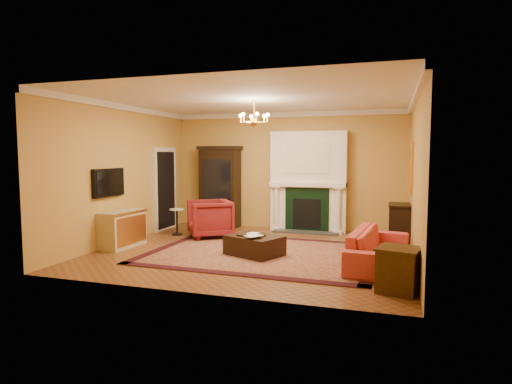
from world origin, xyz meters
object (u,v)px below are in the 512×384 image
at_px(coral_sofa, 379,242).
at_px(china_cabinet, 220,188).
at_px(end_table, 398,271).
at_px(console_table, 399,225).
at_px(pedestal_table, 177,220).
at_px(wingback_armchair, 210,217).
at_px(commode, 122,229).
at_px(leather_ottoman, 254,245).

bearing_deg(coral_sofa, china_cabinet, 60.44).
xyz_separation_m(china_cabinet, end_table, (4.48, -4.33, -0.73)).
xyz_separation_m(china_cabinet, console_table, (4.54, -0.96, -0.61)).
bearing_deg(pedestal_table, console_table, 5.37).
relative_size(china_cabinet, end_table, 3.41).
bearing_deg(wingback_armchair, end_table, 20.39).
bearing_deg(commode, console_table, 24.51).
bearing_deg(pedestal_table, coral_sofa, -17.93).
height_order(commode, console_table, console_table).
xyz_separation_m(china_cabinet, leather_ottoman, (1.89, -2.88, -0.83)).
bearing_deg(pedestal_table, leather_ottoman, -30.84).
bearing_deg(wingback_armchair, coral_sofa, 33.86).
distance_m(commode, end_table, 5.62).
distance_m(pedestal_table, leather_ottoman, 2.82).
bearing_deg(end_table, pedestal_table, 149.90).
xyz_separation_m(end_table, console_table, (0.06, 3.38, 0.12)).
distance_m(wingback_armchair, pedestal_table, 0.87).
xyz_separation_m(commode, leather_ottoman, (2.86, 0.11, -0.18)).
bearing_deg(end_table, leather_ottoman, 150.60).
height_order(wingback_armchair, pedestal_table, wingback_armchair).
xyz_separation_m(coral_sofa, console_table, (0.36, 2.00, -0.00)).
height_order(commode, coral_sofa, coral_sofa).
relative_size(commode, console_table, 1.20).
height_order(pedestal_table, coral_sofa, coral_sofa).
bearing_deg(end_table, china_cabinet, 135.93).
xyz_separation_m(china_cabinet, commode, (-0.97, -2.98, -0.65)).
bearing_deg(china_cabinet, end_table, -40.30).
relative_size(end_table, console_table, 0.72).
height_order(wingback_armchair, end_table, wingback_armchair).
distance_m(china_cabinet, coral_sofa, 5.15).
bearing_deg(leather_ottoman, coral_sofa, 21.93).
bearing_deg(wingback_armchair, console_table, 61.98).
xyz_separation_m(pedestal_table, end_table, (5.00, -2.90, -0.06)).
distance_m(china_cabinet, pedestal_table, 1.66).
height_order(wingback_armchair, console_table, wingback_armchair).
bearing_deg(pedestal_table, wingback_armchair, -1.52).
xyz_separation_m(china_cabinet, wingback_armchair, (0.34, -1.46, -0.55)).
relative_size(commode, end_table, 1.68).
xyz_separation_m(pedestal_table, console_table, (5.06, 0.48, 0.05)).
relative_size(coral_sofa, end_table, 3.58).
bearing_deg(china_cabinet, console_table, -8.15).
distance_m(china_cabinet, leather_ottoman, 3.54).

